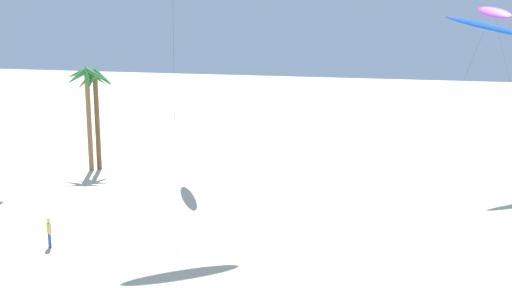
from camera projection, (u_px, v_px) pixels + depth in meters
The scene contains 6 objects.
palm_tree_0 at pixel (88, 88), 48.71m from camera, with size 4.01×3.67×8.71m.
palm_tree_1 at pixel (96, 92), 49.24m from camera, with size 3.61×3.56×8.53m.
flying_kite_0 at pixel (494, 12), 55.06m from camera, with size 5.59×10.39×14.33m.
flying_kite_5 at pixel (184, 87), 44.52m from camera, with size 4.19×8.39×7.99m.
flying_kite_8 at pixel (486, 26), 44.76m from camera, with size 7.10×11.23×13.06m.
person_far_watcher at pixel (49, 231), 31.79m from camera, with size 0.41×0.36×1.65m.
Camera 1 is at (10.54, -3.74, 11.38)m, focal length 41.45 mm.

